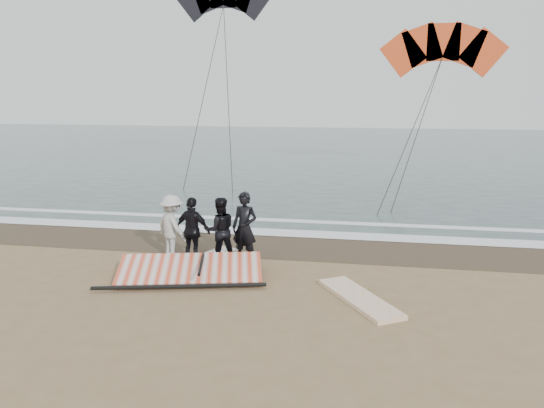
{
  "coord_description": "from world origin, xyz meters",
  "views": [
    {
      "loc": [
        2.86,
        -10.76,
        4.54
      ],
      "look_at": [
        0.41,
        3.0,
        1.6
      ],
      "focal_mm": 35.0,
      "sensor_mm": 36.0,
      "label": 1
    }
  ],
  "objects": [
    {
      "name": "man_main",
      "position": [
        -0.28,
        2.69,
        0.98
      ],
      "size": [
        0.81,
        0.63,
        1.96
      ],
      "primitive_type": "imported",
      "rotation": [
        0.0,
        0.0,
        -0.24
      ],
      "color": "black",
      "rests_on": "ground"
    },
    {
      "name": "trio_cluster",
      "position": [
        -1.73,
        2.66,
        0.9
      ],
      "size": [
        2.61,
        1.25,
        1.81
      ],
      "color": "black",
      "rests_on": "ground"
    },
    {
      "name": "wet_sand",
      "position": [
        0.0,
        4.5,
        0.01
      ],
      "size": [
        120.0,
        2.8,
        0.01
      ],
      "primitive_type": "cube",
      "color": "#4C3D2B",
      "rests_on": "ground"
    },
    {
      "name": "sail_rig",
      "position": [
        -1.39,
        1.31,
        0.19
      ],
      "size": [
        3.97,
        2.46,
        0.49
      ],
      "color": "black",
      "rests_on": "ground"
    },
    {
      "name": "kite_red",
      "position": [
        6.79,
        20.48,
        6.67
      ],
      "size": [
        7.62,
        5.87,
        13.61
      ],
      "color": "#EA4A1B",
      "rests_on": "ground"
    },
    {
      "name": "board_white",
      "position": [
        2.83,
        0.53,
        0.05
      ],
      "size": [
        1.99,
        2.57,
        0.1
      ],
      "primitive_type": "cube",
      "rotation": [
        0.0,
        0.0,
        0.56
      ],
      "color": "white",
      "rests_on": "ground"
    },
    {
      "name": "ground",
      "position": [
        0.0,
        0.0,
        0.0
      ],
      "size": [
        120.0,
        120.0,
        0.0
      ],
      "primitive_type": "plane",
      "color": "#8C704C",
      "rests_on": "ground"
    },
    {
      "name": "foam_far",
      "position": [
        0.0,
        7.6,
        0.03
      ],
      "size": [
        120.0,
        0.45,
        0.01
      ],
      "primitive_type": "cube",
      "color": "white",
      "rests_on": "sea"
    },
    {
      "name": "foam_near",
      "position": [
        0.0,
        5.9,
        0.03
      ],
      "size": [
        120.0,
        0.9,
        0.01
      ],
      "primitive_type": "cube",
      "color": "white",
      "rests_on": "sea"
    },
    {
      "name": "sea",
      "position": [
        0.0,
        33.0,
        0.01
      ],
      "size": [
        120.0,
        54.0,
        0.02
      ],
      "primitive_type": "cube",
      "color": "#233838",
      "rests_on": "ground"
    },
    {
      "name": "board_cream",
      "position": [
        -1.42,
        2.79,
        0.05
      ],
      "size": [
        1.44,
        2.21,
        0.09
      ],
      "primitive_type": "cube",
      "rotation": [
        0.0,
        0.0,
        -0.44
      ],
      "color": "white",
      "rests_on": "ground"
    }
  ]
}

